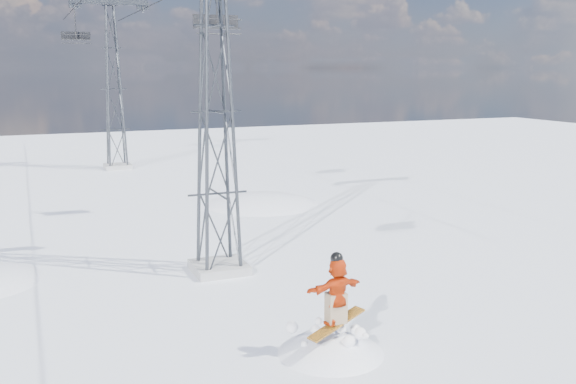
% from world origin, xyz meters
% --- Properties ---
extents(ground, '(120.00, 120.00, 0.00)m').
position_xyz_m(ground, '(0.00, 0.00, 0.00)').
color(ground, white).
rests_on(ground, ground).
extents(lift_tower_near, '(5.20, 1.80, 11.43)m').
position_xyz_m(lift_tower_near, '(0.80, 8.00, 5.47)').
color(lift_tower_near, '#999999').
rests_on(lift_tower_near, ground).
extents(lift_tower_far, '(5.20, 1.80, 11.43)m').
position_xyz_m(lift_tower_far, '(0.80, 33.00, 5.47)').
color(lift_tower_far, '#999999').
rests_on(lift_tower_far, ground).
extents(lift_chair_mid, '(2.03, 0.58, 2.52)m').
position_xyz_m(lift_chair_mid, '(3.00, 15.23, 8.83)').
color(lift_chair_mid, black).
rests_on(lift_chair_mid, ground).
extents(lift_chair_far, '(1.89, 0.54, 2.34)m').
position_xyz_m(lift_chair_far, '(-1.40, 33.84, 8.98)').
color(lift_chair_far, black).
rests_on(lift_chair_far, ground).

